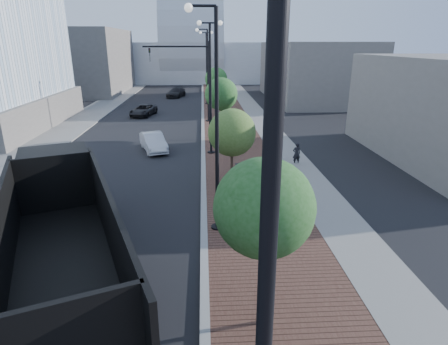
{
  "coord_description": "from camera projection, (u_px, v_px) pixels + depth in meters",
  "views": [
    {
      "loc": [
        0.07,
        -4.79,
        7.83
      ],
      "look_at": [
        1.0,
        12.0,
        2.0
      ],
      "focal_mm": 29.94,
      "sensor_mm": 36.0,
      "label": 1
    }
  ],
  "objects": [
    {
      "name": "streetlight_4",
      "position": [
        207.0,
        68.0,
        48.92
      ],
      "size": [
        1.72,
        0.56,
        9.28
      ],
      "color": "black",
      "rests_on": "ground"
    },
    {
      "name": "commercial_block_ne",
      "position": [
        313.0,
        71.0,
        53.77
      ],
      "size": [
        12.0,
        22.0,
        8.0
      ],
      "primitive_type": "cube",
      "color": "slate",
      "rests_on": "ground"
    },
    {
      "name": "sidewalk",
      "position": [
        232.0,
        111.0,
        44.98
      ],
      "size": [
        7.0,
        140.0,
        0.12
      ],
      "primitive_type": "cube",
      "color": "#4C2D23",
      "rests_on": "ground"
    },
    {
      "name": "utility_cover_1",
      "position": [
        265.0,
        250.0,
        14.71
      ],
      "size": [
        0.5,
        0.5,
        0.02
      ],
      "primitive_type": "cube",
      "color": "black",
      "rests_on": "sidewalk"
    },
    {
      "name": "tree_0",
      "position": [
        266.0,
        208.0,
        9.72
      ],
      "size": [
        2.67,
        2.67,
        5.12
      ],
      "color": "#382619",
      "rests_on": "ground"
    },
    {
      "name": "tree_1",
      "position": [
        233.0,
        133.0,
        20.28
      ],
      "size": [
        2.62,
        2.61,
        4.55
      ],
      "color": "#382619",
      "rests_on": "ground"
    },
    {
      "name": "dark_car_far",
      "position": [
        176.0,
        93.0,
        57.16
      ],
      "size": [
        3.11,
        5.13,
        1.39
      ],
      "primitive_type": "imported",
      "rotation": [
        0.0,
        0.0,
        -0.26
      ],
      "color": "black",
      "rests_on": "ground"
    },
    {
      "name": "west_sidewalk",
      "position": [
        93.0,
        113.0,
        44.11
      ],
      "size": [
        4.0,
        140.0,
        0.12
      ],
      "primitive_type": "cube",
      "color": "slate",
      "rests_on": "ground"
    },
    {
      "name": "convention_center",
      "position": [
        193.0,
        52.0,
        85.19
      ],
      "size": [
        50.0,
        30.0,
        50.0
      ],
      "color": "#B2B7BC",
      "rests_on": "ground"
    },
    {
      "name": "commercial_block_nw",
      "position": [
        80.0,
        62.0,
        60.99
      ],
      "size": [
        14.0,
        20.0,
        10.0
      ],
      "primitive_type": "cube",
      "color": "#605B56",
      "rests_on": "ground"
    },
    {
      "name": "tree_2",
      "position": [
        222.0,
        94.0,
        31.42
      ],
      "size": [
        2.76,
        2.76,
        5.16
      ],
      "color": "#382619",
      "rests_on": "ground"
    },
    {
      "name": "white_sedan",
      "position": [
        153.0,
        142.0,
        28.55
      ],
      "size": [
        2.7,
        4.42,
        1.38
      ],
      "primitive_type": "imported",
      "rotation": [
        0.0,
        0.0,
        0.32
      ],
      "color": "silver",
      "rests_on": "ground"
    },
    {
      "name": "pedestrian",
      "position": [
        297.0,
        154.0,
        25.21
      ],
      "size": [
        0.62,
        0.46,
        1.53
      ],
      "primitive_type": "imported",
      "rotation": [
        0.0,
        0.0,
        3.33
      ],
      "color": "black",
      "rests_on": "ground"
    },
    {
      "name": "utility_cover_2",
      "position": [
        239.0,
        164.0,
        25.09
      ],
      "size": [
        0.5,
        0.5,
        0.02
      ],
      "primitive_type": "cube",
      "color": "black",
      "rests_on": "sidewalk"
    },
    {
      "name": "dump_truck",
      "position": [
        61.0,
        220.0,
        13.83
      ],
      "size": [
        7.65,
        14.06,
        3.89
      ],
      "rotation": [
        0.0,
        0.0,
        0.37
      ],
      "color": "black",
      "rests_on": "ground"
    },
    {
      "name": "streetlight_3",
      "position": [
        207.0,
        80.0,
        37.75
      ],
      "size": [
        1.44,
        0.56,
        9.21
      ],
      "color": "black",
      "rests_on": "ground"
    },
    {
      "name": "concrete_strip",
      "position": [
        254.0,
        111.0,
        45.12
      ],
      "size": [
        2.4,
        140.0,
        0.13
      ],
      "primitive_type": "cube",
      "color": "slate",
      "rests_on": "ground"
    },
    {
      "name": "dark_car_mid",
      "position": [
        143.0,
        110.0,
        42.45
      ],
      "size": [
        2.99,
        4.84,
        1.25
      ],
      "primitive_type": "imported",
      "rotation": [
        0.0,
        0.0,
        -0.22
      ],
      "color": "black",
      "rests_on": "ground"
    },
    {
      "name": "streetlight_1",
      "position": [
        214.0,
        134.0,
        15.11
      ],
      "size": [
        1.44,
        0.56,
        9.21
      ],
      "color": "black",
      "rests_on": "ground"
    },
    {
      "name": "tree_3",
      "position": [
        217.0,
        79.0,
        42.68
      ],
      "size": [
        2.57,
        2.56,
        5.27
      ],
      "color": "#382619",
      "rests_on": "ground"
    },
    {
      "name": "traffic_mast",
      "position": [
        198.0,
        82.0,
        29.01
      ],
      "size": [
        5.09,
        0.2,
        8.0
      ],
      "color": "black",
      "rests_on": "ground"
    },
    {
      "name": "streetlight_2",
      "position": [
        210.0,
        88.0,
        26.28
      ],
      "size": [
        1.72,
        0.56,
        9.28
      ],
      "color": "black",
      "rests_on": "ground"
    },
    {
      "name": "curb",
      "position": [
        203.0,
        112.0,
        44.79
      ],
      "size": [
        0.3,
        140.0,
        0.14
      ],
      "primitive_type": "cube",
      "color": "gray",
      "rests_on": "ground"
    }
  ]
}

